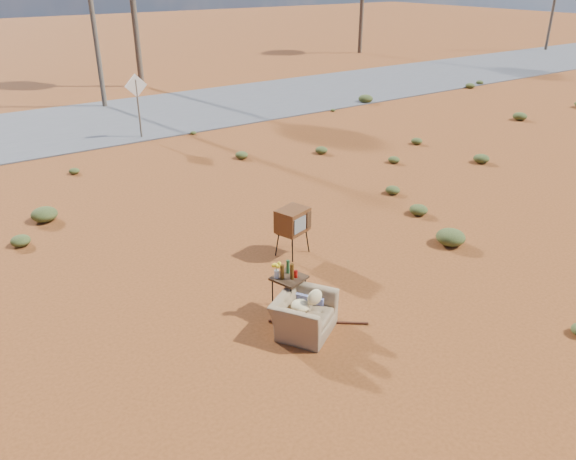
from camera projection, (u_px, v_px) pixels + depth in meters
ground at (314, 306)px, 9.87m from camera, size 140.00×140.00×0.00m
highway at (74, 125)px, 21.05m from camera, size 140.00×7.00×0.04m
armchair at (305, 307)px, 9.09m from camera, size 1.27×1.23×0.86m
tv_unit at (293, 221)px, 11.34m from camera, size 0.74×0.66×1.00m
side_table at (286, 276)px, 9.35m from camera, size 0.62×0.62×1.00m
rusty_bar at (318, 322)px, 9.37m from camera, size 1.36×1.04×0.04m
road_sign at (137, 95)px, 18.95m from camera, size 0.78×0.06×2.19m
utility_pole_center at (91, 2)px, 22.19m from camera, size 1.40×0.20×8.00m
scrub_patch at (168, 224)px, 12.68m from camera, size 17.49×8.07×0.33m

